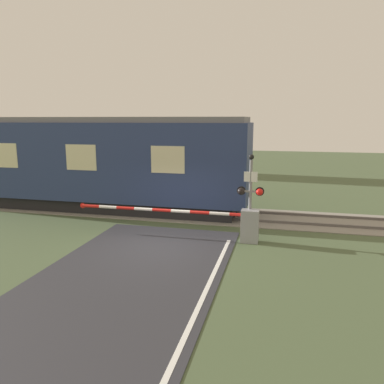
# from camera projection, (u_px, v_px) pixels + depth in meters

# --- Properties ---
(ground_plane) EXTENTS (80.00, 80.00, 0.00)m
(ground_plane) POSITION_uv_depth(u_px,v_px,m) (159.00, 245.00, 12.60)
(ground_plane) COLOR #475638
(track_bed) EXTENTS (36.00, 3.20, 0.13)m
(track_bed) POSITION_uv_depth(u_px,v_px,m) (190.00, 213.00, 16.75)
(track_bed) COLOR gray
(track_bed) RESTS_ON ground_plane
(train) EXTENTS (14.07, 2.84, 4.27)m
(train) POSITION_uv_depth(u_px,v_px,m) (97.00, 163.00, 17.37)
(train) COLOR black
(train) RESTS_ON ground_plane
(crossing_barrier) EXTENTS (6.72, 0.44, 1.14)m
(crossing_barrier) POSITION_uv_depth(u_px,v_px,m) (231.00, 223.00, 12.95)
(crossing_barrier) COLOR gray
(crossing_barrier) RESTS_ON ground_plane
(signal_post) EXTENTS (0.93, 0.26, 3.02)m
(signal_post) POSITION_uv_depth(u_px,v_px,m) (250.00, 192.00, 12.74)
(signal_post) COLOR gray
(signal_post) RESTS_ON ground_plane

